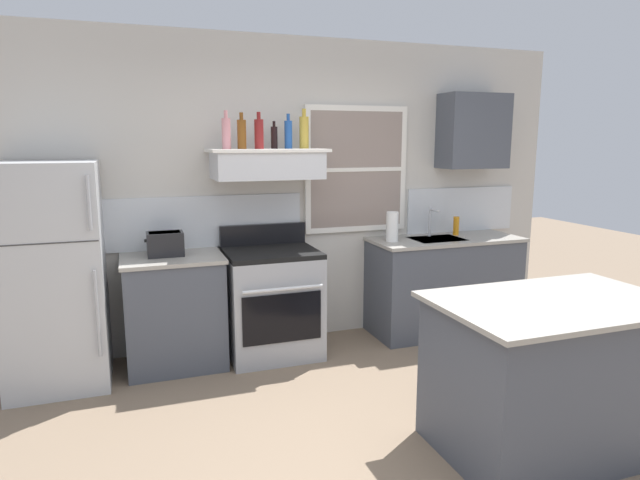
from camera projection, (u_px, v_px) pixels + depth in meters
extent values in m
plane|color=#7A6651|center=(399.00, 468.00, 3.04)|extent=(16.00, 16.00, 0.00)
cube|color=beige|center=(287.00, 193.00, 4.87)|extent=(5.40, 0.06, 2.70)
cube|color=silver|center=(156.00, 224.00, 4.49)|extent=(2.50, 0.02, 0.44)
cube|color=silver|center=(461.00, 209.00, 5.46)|extent=(1.20, 0.02, 0.44)
cube|color=white|center=(356.00, 169.00, 5.00)|extent=(1.00, 0.04, 1.15)
cube|color=gray|center=(357.00, 170.00, 4.98)|extent=(0.90, 0.01, 1.05)
cube|color=white|center=(357.00, 170.00, 4.98)|extent=(0.90, 0.02, 0.04)
cube|color=#B7BABC|center=(54.00, 276.00, 3.98)|extent=(0.70, 0.68, 1.67)
cube|color=#333333|center=(43.00, 244.00, 3.61)|extent=(0.69, 0.00, 0.01)
cylinder|color=#A5A8AD|center=(97.00, 314.00, 3.77)|extent=(0.02, 0.02, 0.62)
cylinder|color=#A5A8AD|center=(89.00, 203.00, 3.63)|extent=(0.02, 0.02, 0.37)
cube|color=#474C56|center=(175.00, 313.00, 4.38)|extent=(0.76, 0.60, 0.88)
cube|color=#9E998E|center=(172.00, 258.00, 4.30)|extent=(0.79, 0.63, 0.03)
cube|color=black|center=(165.00, 244.00, 4.30)|extent=(0.28, 0.20, 0.19)
cube|color=black|center=(165.00, 233.00, 4.28)|extent=(0.24, 0.16, 0.01)
cube|color=black|center=(146.00, 241.00, 4.24)|extent=(0.02, 0.03, 0.02)
cube|color=#9EA0A5|center=(272.00, 305.00, 4.61)|extent=(0.76, 0.64, 0.87)
cube|color=black|center=(271.00, 253.00, 4.53)|extent=(0.76, 0.64, 0.04)
cube|color=black|center=(263.00, 234.00, 4.78)|extent=(0.76, 0.06, 0.18)
cube|color=black|center=(282.00, 318.00, 4.31)|extent=(0.65, 0.01, 0.40)
cylinder|color=silver|center=(283.00, 289.00, 4.23)|extent=(0.65, 0.03, 0.03)
cube|color=silver|center=(267.00, 165.00, 4.49)|extent=(0.88, 0.48, 0.22)
cube|color=#262628|center=(274.00, 177.00, 4.29)|extent=(0.75, 0.02, 0.04)
cube|color=white|center=(267.00, 150.00, 4.47)|extent=(0.96, 0.52, 0.02)
cylinder|color=#C67F84|center=(226.00, 134.00, 4.29)|extent=(0.07, 0.07, 0.24)
cylinder|color=#C67F84|center=(226.00, 114.00, 4.26)|extent=(0.03, 0.03, 0.06)
cylinder|color=brown|center=(242.00, 134.00, 4.34)|extent=(0.07, 0.07, 0.23)
cylinder|color=brown|center=(241.00, 116.00, 4.32)|extent=(0.03, 0.03, 0.06)
cylinder|color=maroon|center=(259.00, 134.00, 4.38)|extent=(0.07, 0.07, 0.24)
cylinder|color=maroon|center=(259.00, 116.00, 4.35)|extent=(0.03, 0.03, 0.06)
cylinder|color=black|center=(274.00, 138.00, 4.52)|extent=(0.06, 0.06, 0.18)
cylinder|color=black|center=(274.00, 124.00, 4.50)|extent=(0.02, 0.02, 0.05)
cylinder|color=#1E478C|center=(288.00, 135.00, 4.54)|extent=(0.07, 0.07, 0.23)
cylinder|color=#1E478C|center=(288.00, 117.00, 4.51)|extent=(0.03, 0.03, 0.06)
cylinder|color=#B29333|center=(304.00, 133.00, 4.60)|extent=(0.08, 0.08, 0.27)
cylinder|color=#B29333|center=(304.00, 113.00, 4.57)|extent=(0.03, 0.03, 0.07)
cube|color=#474C56|center=(443.00, 286.00, 5.20)|extent=(1.40, 0.60, 0.88)
cube|color=#9E998E|center=(445.00, 239.00, 5.12)|extent=(1.43, 0.63, 0.03)
cube|color=#B7BABC|center=(437.00, 239.00, 5.06)|extent=(0.48, 0.36, 0.01)
cylinder|color=silver|center=(430.00, 222.00, 5.17)|extent=(0.03, 0.03, 0.28)
cylinder|color=silver|center=(435.00, 210.00, 5.07)|extent=(0.02, 0.16, 0.02)
cylinder|color=white|center=(392.00, 227.00, 4.91)|extent=(0.11, 0.11, 0.27)
cylinder|color=orange|center=(456.00, 226.00, 5.25)|extent=(0.06, 0.06, 0.18)
cube|color=#474C56|center=(551.00, 377.00, 3.20)|extent=(1.32, 0.82, 0.88)
cube|color=#9E998E|center=(557.00, 303.00, 3.11)|extent=(1.40, 0.90, 0.03)
cube|color=#474C56|center=(473.00, 131.00, 5.18)|extent=(0.64, 0.32, 0.70)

